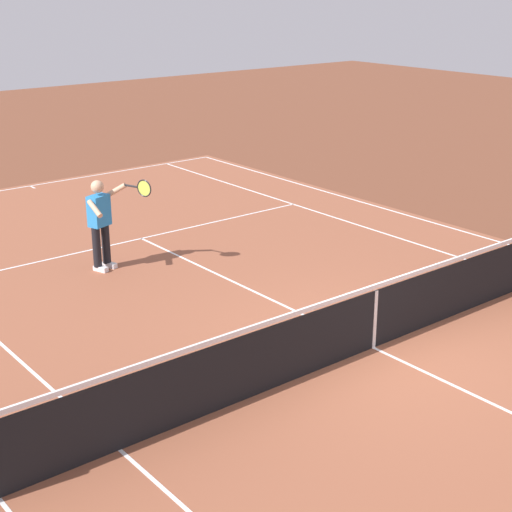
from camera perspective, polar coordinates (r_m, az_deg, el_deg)
The scene contains 5 objects.
ground_plane at distance 11.35m, azimuth 8.53°, elevation -6.63°, with size 60.00×60.00×0.00m, color brown.
court_slab at distance 11.35m, azimuth 8.53°, elevation -6.63°, with size 24.20×11.40×0.00m, color #935138.
court_line_markings at distance 11.35m, azimuth 8.53°, elevation -6.62°, with size 23.85×11.05×0.01m.
tennis_net at distance 11.15m, azimuth 8.66°, elevation -4.37°, with size 0.10×11.70×1.08m.
tennis_player_near at distance 14.18m, azimuth -11.23°, elevation 2.60°, with size 0.95×0.90×1.70m.
Camera 1 is at (-6.81, 7.61, 4.96)m, focal length 54.75 mm.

